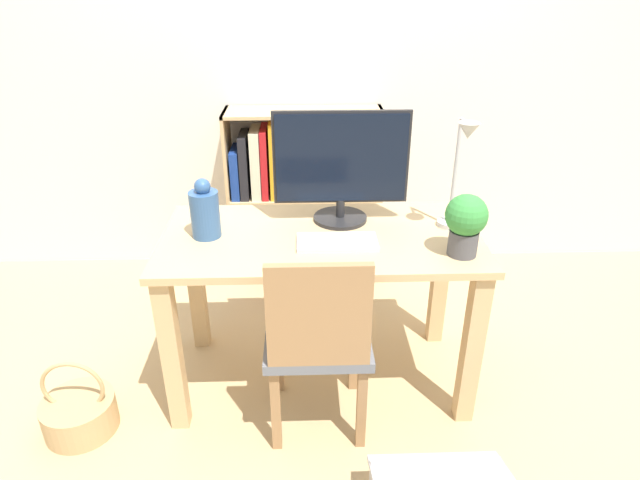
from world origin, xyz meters
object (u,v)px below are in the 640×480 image
bookshelf (276,197)px  basket (79,413)px  monitor (341,163)px  keyboard (337,242)px  desk_lamp (460,166)px  chair (318,337)px  vase (205,212)px  potted_plant (466,222)px

bookshelf → basket: 1.54m
monitor → keyboard: size_ratio=1.77×
desk_lamp → chair: (-0.56, -0.32, -0.55)m
monitor → vase: bearing=-165.4°
vase → chair: vase is taller
monitor → basket: bearing=-157.9°
desk_lamp → chair: 0.85m
bookshelf → basket: bearing=-120.4°
monitor → potted_plant: bearing=-37.3°
potted_plant → chair: size_ratio=0.29×
monitor → basket: size_ratio=1.64×
monitor → potted_plant: (0.43, -0.33, -0.12)m
vase → keyboard: bearing=-9.8°
potted_plant → bookshelf: (-0.75, 1.18, -0.37)m
basket → chair: bearing=-1.2°
vase → chair: size_ratio=0.29×
vase → chair: 0.65m
vase → chair: (0.43, -0.31, -0.38)m
keyboard → desk_lamp: 0.56m
desk_lamp → chair: bearing=-150.0°
potted_plant → basket: (-1.50, -0.10, -0.77)m
potted_plant → bookshelf: bearing=122.2°
basket → potted_plant: bearing=4.0°
monitor → desk_lamp: monitor is taller
chair → bookshelf: size_ratio=0.83×
monitor → potted_plant: monitor is taller
bookshelf → monitor: bearing=-69.8°
desk_lamp → potted_plant: (-0.02, -0.20, -0.15)m
vase → potted_plant: 0.99m
desk_lamp → bookshelf: (-0.76, 0.98, -0.52)m
desk_lamp → potted_plant: size_ratio=1.93×
keyboard → basket: bearing=-169.0°
keyboard → chair: size_ratio=0.38×
potted_plant → bookshelf: size_ratio=0.24×
vase → desk_lamp: size_ratio=0.53×
chair → bookshelf: (-0.20, 1.31, 0.04)m
keyboard → potted_plant: potted_plant is taller
monitor → basket: 1.46m
monitor → chair: (-0.11, -0.45, -0.52)m
desk_lamp → chair: desk_lamp is taller
keyboard → potted_plant: (0.46, -0.10, 0.12)m
vase → potted_plant: size_ratio=1.02×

